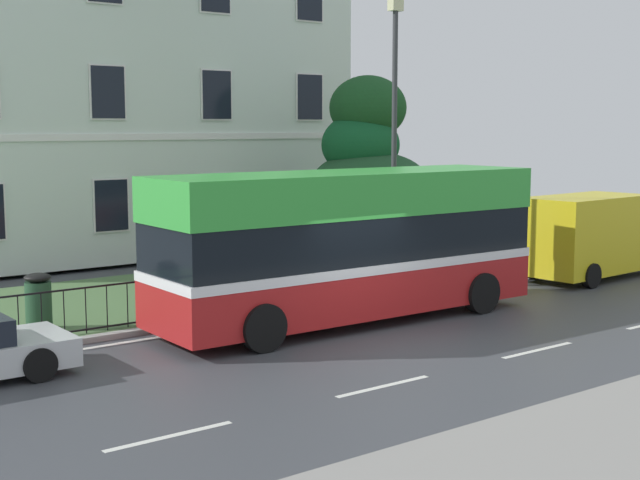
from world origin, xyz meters
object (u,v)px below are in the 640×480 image
(evergreen_tree, at_px, (367,181))
(street_lamp_post, at_px, (394,124))
(single_decker_bus, at_px, (349,244))
(georgian_townhouse, at_px, (94,54))
(litter_bin, at_px, (38,301))
(white_panel_van, at_px, (590,236))

(evergreen_tree, height_order, street_lamp_post, street_lamp_post)
(single_decker_bus, relative_size, street_lamp_post, 1.23)
(georgian_townhouse, bearing_deg, litter_bin, -118.31)
(white_panel_van, bearing_deg, single_decker_bus, 178.06)
(evergreen_tree, distance_m, white_panel_van, 6.97)
(georgian_townhouse, relative_size, white_panel_van, 3.02)
(evergreen_tree, relative_size, litter_bin, 4.85)
(single_decker_bus, xyz_separation_m, litter_bin, (-6.01, 2.88, -1.04))
(evergreen_tree, relative_size, single_decker_bus, 0.63)
(single_decker_bus, xyz_separation_m, white_panel_van, (9.04, 0.22, -0.53))
(georgian_townhouse, distance_m, evergreen_tree, 11.18)
(georgian_townhouse, distance_m, white_panel_van, 18.07)
(street_lamp_post, bearing_deg, evergreen_tree, 59.21)
(evergreen_tree, bearing_deg, white_panel_van, -60.83)
(single_decker_bus, bearing_deg, street_lamp_post, 35.84)
(georgian_townhouse, bearing_deg, street_lamp_post, -77.23)
(evergreen_tree, relative_size, street_lamp_post, 0.77)
(georgian_townhouse, bearing_deg, single_decker_bus, -92.30)
(single_decker_bus, distance_m, litter_bin, 6.75)
(white_panel_van, distance_m, street_lamp_post, 6.77)
(evergreen_tree, xyz_separation_m, single_decker_bus, (-5.72, -6.17, -0.88))
(single_decker_bus, xyz_separation_m, street_lamp_post, (3.49, 2.44, 2.64))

